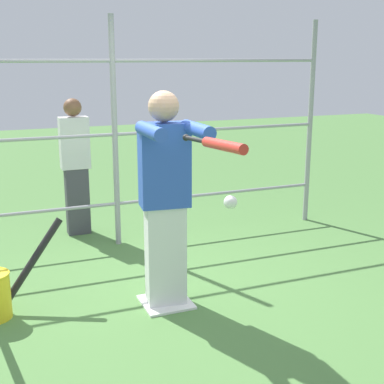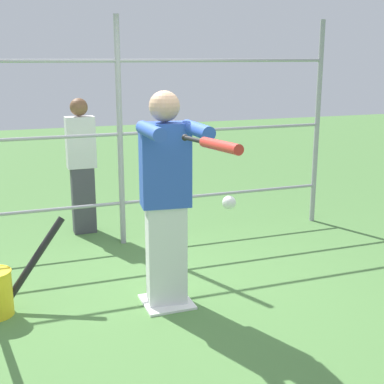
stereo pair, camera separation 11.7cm
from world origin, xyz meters
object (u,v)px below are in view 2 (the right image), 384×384
object	(u,v)px
baseball_bat_swinging	(215,144)
softball_in_flight	(229,203)
batter	(166,194)
bystander_behind_fence	(82,164)

from	to	relation	value
baseball_bat_swinging	softball_in_flight	distance (m)	0.58
softball_in_flight	batter	bearing A→B (deg)	-68.98
batter	bystander_behind_fence	distance (m)	2.18
batter	bystander_behind_fence	world-z (taller)	batter
baseball_bat_swinging	batter	bearing A→B (deg)	-88.28
batter	bystander_behind_fence	xyz separation A→B (m)	(0.34, -2.15, -0.14)
softball_in_flight	bystander_behind_fence	xyz separation A→B (m)	(0.59, -2.81, -0.21)
batter	baseball_bat_swinging	world-z (taller)	batter
batter	baseball_bat_swinging	bearing A→B (deg)	91.72
baseball_bat_swinging	bystander_behind_fence	size ratio (longest dim) A/B	0.52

